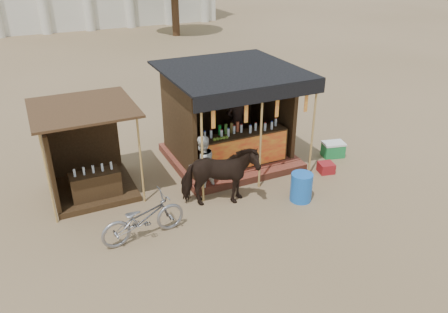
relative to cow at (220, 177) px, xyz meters
The scene contains 9 objects.
ground 1.48m from the cow, 76.48° to the right, with size 120.00×120.00×0.00m, color #846B4C.
main_stall 2.52m from the cow, 58.37° to the left, with size 3.60×3.61×2.78m.
secondary_stall 3.51m from the cow, 145.01° to the left, with size 2.40×2.40×2.38m.
cow is the anchor object (origin of this frame).
motorbike 2.14m from the cow, 166.24° to the right, with size 0.66×1.90×1.00m, color gray.
bystander 0.79m from the cow, 99.50° to the left, with size 0.76×0.59×1.56m, color silver.
blue_barrel 2.09m from the cow, 19.26° to the right, with size 0.54×0.54×0.74m, color blue.
red_crate 3.49m from the cow, ahead, with size 0.41×0.39×0.29m, color maroon.
cooler 4.38m from the cow, 13.09° to the left, with size 0.73×0.58×0.46m.
Camera 1 is at (-4.13, -7.14, 5.90)m, focal length 35.00 mm.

